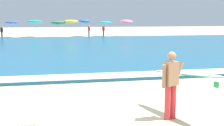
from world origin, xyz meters
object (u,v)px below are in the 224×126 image
(beach_umbrella_3, at_px, (35,22))
(beachgoer_near_row_mid, at_px, (103,31))
(beachgoer_near_row_right, at_px, (89,31))
(beach_umbrella_4, at_px, (58,23))
(beach_umbrella_5, at_px, (71,21))
(beach_umbrella_6, at_px, (85,21))
(beach_umbrella_8, at_px, (126,21))
(beachgoer_near_row_left, at_px, (2,32))
(beach_umbrella_7, at_px, (105,23))
(surfer_with_board, at_px, (178,78))
(beach_umbrella_2, at_px, (12,22))

(beach_umbrella_3, xyz_separation_m, beachgoer_near_row_mid, (9.20, -2.41, -1.23))
(beachgoer_near_row_mid, relative_size, beachgoer_near_row_right, 1.00)
(beach_umbrella_4, bearing_deg, beachgoer_near_row_mid, -12.16)
(beach_umbrella_3, relative_size, beach_umbrella_5, 0.99)
(beach_umbrella_6, relative_size, beachgoer_near_row_right, 1.59)
(beach_umbrella_6, distance_m, beach_umbrella_8, 5.98)
(beach_umbrella_3, distance_m, beach_umbrella_5, 5.15)
(beach_umbrella_8, bearing_deg, beachgoer_near_row_left, -173.31)
(beach_umbrella_5, distance_m, beachgoer_near_row_mid, 4.57)
(beach_umbrella_3, relative_size, beachgoer_near_row_right, 1.49)
(beach_umbrella_5, bearing_deg, beachgoer_near_row_left, -171.38)
(beach_umbrella_4, xyz_separation_m, beach_umbrella_7, (6.66, 0.66, -0.01))
(surfer_with_board, bearing_deg, beach_umbrella_5, 90.97)
(beachgoer_near_row_right, bearing_deg, beachgoer_near_row_left, -172.36)
(beach_umbrella_8, distance_m, beachgoer_near_row_left, 16.91)
(beach_umbrella_7, relative_size, beach_umbrella_8, 0.89)
(beach_umbrella_8, bearing_deg, surfer_with_board, -102.08)
(beach_umbrella_5, xyz_separation_m, beach_umbrella_8, (7.91, 0.63, -0.03))
(beachgoer_near_row_mid, bearing_deg, surfer_with_board, -96.49)
(beach_umbrella_6, distance_m, beachgoer_near_row_left, 11.35)
(beach_umbrella_4, bearing_deg, beach_umbrella_5, -15.35)
(beach_umbrella_4, distance_m, beach_umbrella_7, 6.70)
(beach_umbrella_2, relative_size, beachgoer_near_row_mid, 1.42)
(surfer_with_board, relative_size, beachgoer_near_row_right, 1.54)
(beachgoer_near_row_left, bearing_deg, beach_umbrella_2, 74.03)
(beach_umbrella_3, bearing_deg, beachgoer_near_row_right, -10.92)
(beach_umbrella_3, relative_size, beach_umbrella_7, 1.09)
(beach_umbrella_2, height_order, beachgoer_near_row_left, beach_umbrella_2)
(beach_umbrella_8, relative_size, beachgoer_near_row_right, 1.54)
(beach_umbrella_4, relative_size, beach_umbrella_7, 1.06)
(beach_umbrella_4, bearing_deg, beach_umbrella_8, 0.85)
(beach_umbrella_7, height_order, beach_umbrella_8, beach_umbrella_8)
(beach_umbrella_7, bearing_deg, beach_umbrella_2, 177.31)
(surfer_with_board, relative_size, beachgoer_near_row_left, 1.54)
(beach_umbrella_6, bearing_deg, surfer_with_board, -92.36)
(beach_umbrella_8, height_order, beachgoer_near_row_right, beach_umbrella_8)
(beachgoer_near_row_mid, xyz_separation_m, beachgoer_near_row_right, (-1.88, 0.99, 0.00))
(beach_umbrella_7, distance_m, beachgoer_near_row_mid, 2.33)
(beach_umbrella_4, bearing_deg, beach_umbrella_6, 17.53)
(beach_umbrella_5, xyz_separation_m, beach_umbrella_7, (4.91, 1.14, -0.19))
(beach_umbrella_4, bearing_deg, beachgoer_near_row_left, -165.56)
(beach_umbrella_6, height_order, beachgoer_near_row_left, beach_umbrella_6)
(beachgoer_near_row_mid, bearing_deg, beach_umbrella_6, 132.34)
(beach_umbrella_7, height_order, beachgoer_near_row_left, beach_umbrella_7)
(beach_umbrella_7, relative_size, beachgoer_near_row_mid, 1.36)
(beach_umbrella_2, height_order, beach_umbrella_8, beach_umbrella_8)
(beach_umbrella_3, bearing_deg, surfer_with_board, -81.19)
(beach_umbrella_6, distance_m, beach_umbrella_7, 2.94)
(surfer_with_board, relative_size, beach_umbrella_4, 1.07)
(beach_umbrella_5, distance_m, beachgoer_near_row_left, 9.03)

